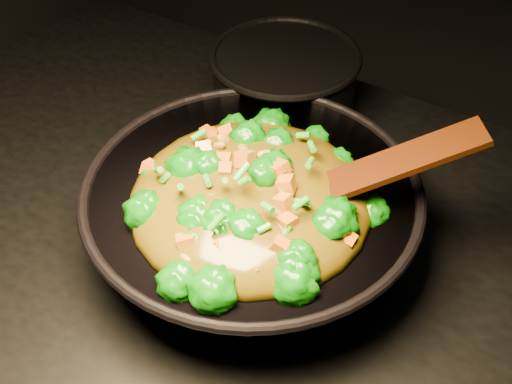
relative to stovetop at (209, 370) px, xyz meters
The scene contains 5 objects.
stovetop is the anchor object (origin of this frame).
wok 0.52m from the stovetop, ahead, with size 0.43×0.43×0.12m, color black, non-canonical shape.
stir_fry 0.64m from the stovetop, 18.87° to the right, with size 0.30×0.30×0.11m, color #0C6207, non-canonical shape.
spatula 0.67m from the stovetop, ahead, with size 0.31×0.05×0.01m, color #331704.
back_pot 0.58m from the stovetop, 89.53° to the left, with size 0.24×0.24×0.14m, color black.
Camera 1 is at (0.43, -0.53, 1.59)m, focal length 45.00 mm.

